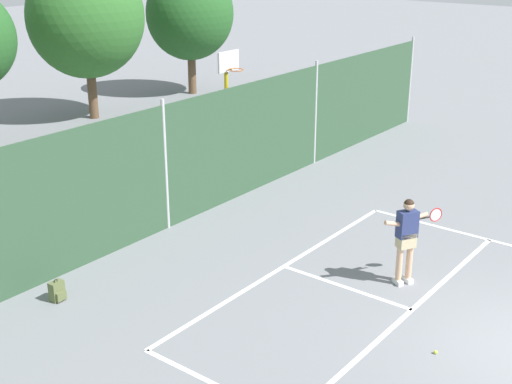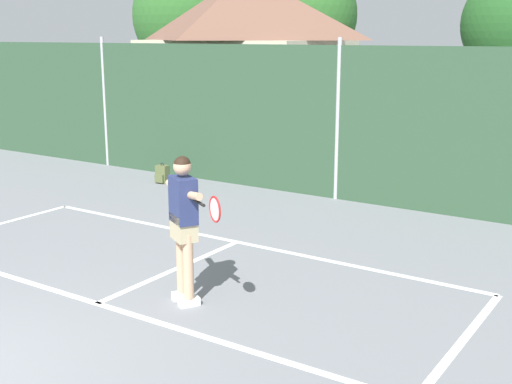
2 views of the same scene
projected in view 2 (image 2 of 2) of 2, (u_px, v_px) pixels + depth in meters
chainlink_fence at (338, 124)px, 13.19m from camera, size 26.09×0.09×3.21m
clubhouse_building at (247, 58)px, 19.62m from camera, size 5.69×4.54×5.00m
treeline_backdrop at (454, 17)px, 21.18m from camera, size 27.83×4.18×6.32m
tennis_player at (184, 217)px, 8.03m from camera, size 1.32×0.69×1.85m
backpack_olive at (162, 175)px, 14.93m from camera, size 0.29×0.25×0.46m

